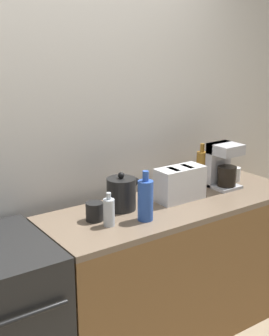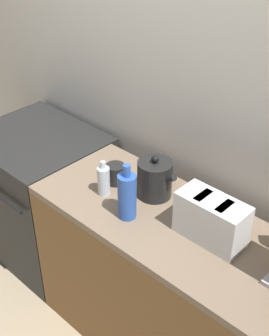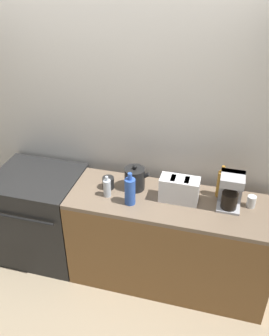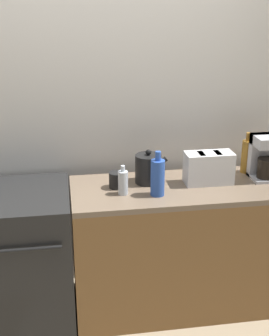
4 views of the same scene
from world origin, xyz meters
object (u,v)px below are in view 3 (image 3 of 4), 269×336
cup_white (251,201)px  bottle_amber (221,184)px  cup_black (108,183)px  stove (41,214)px  bottle_clear (107,188)px  kettle (135,178)px  bottle_blue (130,191)px  coffee_maker (231,190)px  toaster (179,189)px

cup_white → bottle_amber: bearing=161.8°
bottle_amber → cup_black: (-0.94, -0.14, -0.07)m
stove → bottle_clear: bottle_clear is taller
stove → kettle: (0.92, 0.06, 0.54)m
stove → bottle_amber: bearing=5.0°
bottle_blue → cup_black: bottle_blue is taller
coffee_maker → cup_white: size_ratio=3.10×
bottle_blue → bottle_clear: bottle_blue is taller
bottle_blue → cup_white: size_ratio=2.93×
kettle → bottle_amber: (0.72, 0.08, 0.02)m
toaster → bottle_amber: bearing=25.2°
toaster → cup_white: toaster is taller
kettle → toaster: kettle is taller
coffee_maker → bottle_clear: coffee_maker is taller
kettle → bottle_clear: 0.26m
bottle_amber → coffee_maker: bearing=-57.0°
cup_white → cup_black: cup_black is taller
cup_black → kettle: bearing=14.8°
stove → toaster: 1.43m
kettle → bottle_clear: bearing=-139.0°
kettle → bottle_blue: 0.22m
kettle → bottle_clear: (-0.19, -0.17, -0.02)m
kettle → bottle_clear: size_ratio=1.21×
bottle_amber → bottle_blue: size_ratio=1.00×
bottle_blue → bottle_clear: size_ratio=1.51×
stove → bottle_blue: bearing=-9.2°
stove → coffee_maker: size_ratio=2.97×
bottle_clear → kettle: bearing=41.0°
kettle → bottle_amber: 0.72m
coffee_maker → bottle_amber: size_ratio=1.05×
cup_white → bottle_blue: bearing=-167.4°
bottle_amber → kettle: bearing=-173.7°
bottle_clear → toaster: bearing=9.3°
coffee_maker → bottle_amber: coffee_maker is taller
stove → toaster: toaster is taller
coffee_maker → cup_white: bearing=12.9°
kettle → bottle_blue: bottle_blue is taller
stove → bottle_clear: 0.90m
toaster → cup_black: (-0.61, 0.01, -0.05)m
coffee_maker → cup_white: coffee_maker is taller
kettle → cup_black: (-0.22, -0.06, -0.05)m
coffee_maker → cup_black: size_ratio=2.89×
cup_black → bottle_clear: bearing=-75.8°
toaster → cup_black: 0.62m
toaster → bottle_amber: bottle_amber is taller
stove → cup_black: size_ratio=8.60×
kettle → toaster: (0.39, -0.07, 0.01)m
coffee_maker → cup_black: coffee_maker is taller
toaster → bottle_blue: (-0.38, -0.14, 0.01)m
bottle_clear → cup_black: (-0.03, 0.11, -0.03)m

